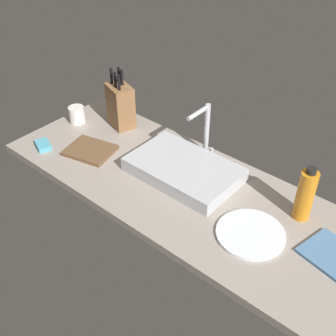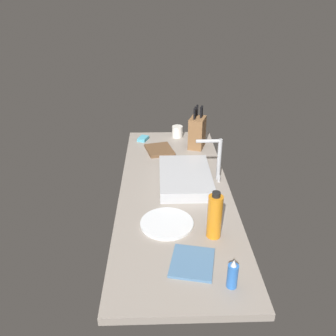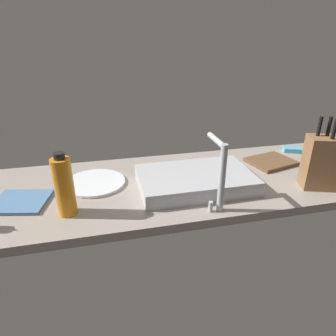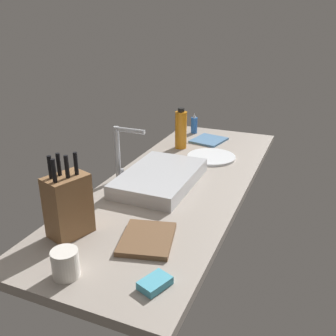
{
  "view_description": "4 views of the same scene",
  "coord_description": "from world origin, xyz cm",
  "px_view_note": "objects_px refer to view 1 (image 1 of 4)",
  "views": [
    {
      "loc": [
        82.62,
        -110.26,
        119.66
      ],
      "look_at": [
        -7.85,
        -4.12,
        13.39
      ],
      "focal_mm": 46.06,
      "sensor_mm": 36.0,
      "label": 1
    },
    {
      "loc": [
        171.97,
        -9.24,
        105.59
      ],
      "look_at": [
        -6.45,
        -3.75,
        13.47
      ],
      "focal_mm": 37.7,
      "sensor_mm": 36.0,
      "label": 2
    },
    {
      "loc": [
        28.31,
        110.7,
        61.84
      ],
      "look_at": [
        2.97,
        2.35,
        11.34
      ],
      "focal_mm": 31.46,
      "sensor_mm": 36.0,
      "label": 3
    },
    {
      "loc": [
        -148.36,
        -56.15,
        73.97
      ],
      "look_at": [
        -7.53,
        2.58,
        11.75
      ],
      "focal_mm": 39.85,
      "sensor_mm": 36.0,
      "label": 4
    }
  ],
  "objects_px": {
    "faucet": "(205,126)",
    "knife_block": "(120,105)",
    "water_bottle": "(305,195)",
    "dinner_plate": "(250,234)",
    "sink_basin": "(184,169)",
    "coffee_mug": "(77,115)",
    "cutting_board": "(90,150)",
    "dish_sponge": "(43,145)",
    "dish_towel": "(333,255)"
  },
  "relations": [
    {
      "from": "sink_basin",
      "to": "faucet",
      "type": "bearing_deg",
      "value": 98.69
    },
    {
      "from": "dinner_plate",
      "to": "dish_towel",
      "type": "xyz_separation_m",
      "value": [
        0.27,
        0.1,
        0.0
      ]
    },
    {
      "from": "knife_block",
      "to": "dinner_plate",
      "type": "distance_m",
      "value": 0.95
    },
    {
      "from": "dinner_plate",
      "to": "dish_sponge",
      "type": "xyz_separation_m",
      "value": [
        -1.05,
        -0.15,
        0.01
      ]
    },
    {
      "from": "faucet",
      "to": "knife_block",
      "type": "bearing_deg",
      "value": -172.78
    },
    {
      "from": "dinner_plate",
      "to": "coffee_mug",
      "type": "relative_size",
      "value": 3.02
    },
    {
      "from": "water_bottle",
      "to": "faucet",
      "type": "bearing_deg",
      "value": 170.8
    },
    {
      "from": "faucet",
      "to": "dish_sponge",
      "type": "xyz_separation_m",
      "value": [
        -0.61,
        -0.45,
        -0.14
      ]
    },
    {
      "from": "sink_basin",
      "to": "coffee_mug",
      "type": "height_order",
      "value": "coffee_mug"
    },
    {
      "from": "dinner_plate",
      "to": "dish_sponge",
      "type": "relative_size",
      "value": 2.86
    },
    {
      "from": "dinner_plate",
      "to": "sink_basin",
      "type": "bearing_deg",
      "value": 163.96
    },
    {
      "from": "cutting_board",
      "to": "dish_towel",
      "type": "xyz_separation_m",
      "value": [
        1.13,
        0.13,
        -0.0
      ]
    },
    {
      "from": "knife_block",
      "to": "water_bottle",
      "type": "xyz_separation_m",
      "value": [
        1.01,
        -0.03,
        -0.0
      ]
    },
    {
      "from": "cutting_board",
      "to": "dinner_plate",
      "type": "distance_m",
      "value": 0.85
    },
    {
      "from": "dish_towel",
      "to": "sink_basin",
      "type": "bearing_deg",
      "value": 178.23
    },
    {
      "from": "faucet",
      "to": "water_bottle",
      "type": "relative_size",
      "value": 1.09
    },
    {
      "from": "water_bottle",
      "to": "dish_towel",
      "type": "bearing_deg",
      "value": -32.19
    },
    {
      "from": "cutting_board",
      "to": "dinner_plate",
      "type": "relative_size",
      "value": 0.82
    },
    {
      "from": "dish_sponge",
      "to": "dinner_plate",
      "type": "bearing_deg",
      "value": 7.99
    },
    {
      "from": "dinner_plate",
      "to": "water_bottle",
      "type": "bearing_deg",
      "value": 66.09
    },
    {
      "from": "cutting_board",
      "to": "dish_sponge",
      "type": "height_order",
      "value": "dish_sponge"
    },
    {
      "from": "faucet",
      "to": "dish_sponge",
      "type": "height_order",
      "value": "faucet"
    },
    {
      "from": "sink_basin",
      "to": "cutting_board",
      "type": "height_order",
      "value": "sink_basin"
    },
    {
      "from": "sink_basin",
      "to": "knife_block",
      "type": "height_order",
      "value": "knife_block"
    },
    {
      "from": "water_bottle",
      "to": "dinner_plate",
      "type": "distance_m",
      "value": 0.25
    },
    {
      "from": "water_bottle",
      "to": "coffee_mug",
      "type": "distance_m",
      "value": 1.21
    },
    {
      "from": "cutting_board",
      "to": "coffee_mug",
      "type": "distance_m",
      "value": 0.29
    },
    {
      "from": "knife_block",
      "to": "dish_towel",
      "type": "distance_m",
      "value": 1.2
    },
    {
      "from": "faucet",
      "to": "dish_sponge",
      "type": "distance_m",
      "value": 0.77
    },
    {
      "from": "faucet",
      "to": "dinner_plate",
      "type": "bearing_deg",
      "value": -34.1
    },
    {
      "from": "dinner_plate",
      "to": "dish_towel",
      "type": "height_order",
      "value": "same"
    },
    {
      "from": "water_bottle",
      "to": "dish_sponge",
      "type": "xyz_separation_m",
      "value": [
        -1.15,
        -0.36,
        -0.1
      ]
    },
    {
      "from": "knife_block",
      "to": "dinner_plate",
      "type": "xyz_separation_m",
      "value": [
        0.91,
        -0.24,
        -0.11
      ]
    },
    {
      "from": "cutting_board",
      "to": "dinner_plate",
      "type": "bearing_deg",
      "value": 1.9
    },
    {
      "from": "faucet",
      "to": "cutting_board",
      "type": "relative_size",
      "value": 1.21
    },
    {
      "from": "dish_towel",
      "to": "coffee_mug",
      "type": "height_order",
      "value": "coffee_mug"
    },
    {
      "from": "knife_block",
      "to": "cutting_board",
      "type": "bearing_deg",
      "value": -58.36
    },
    {
      "from": "knife_block",
      "to": "dish_towel",
      "type": "relative_size",
      "value": 1.5
    },
    {
      "from": "cutting_board",
      "to": "water_bottle",
      "type": "distance_m",
      "value": 0.98
    },
    {
      "from": "sink_basin",
      "to": "knife_block",
      "type": "xyz_separation_m",
      "value": [
        -0.5,
        0.12,
        0.08
      ]
    },
    {
      "from": "faucet",
      "to": "water_bottle",
      "type": "xyz_separation_m",
      "value": [
        0.53,
        -0.09,
        -0.04
      ]
    },
    {
      "from": "coffee_mug",
      "to": "knife_block",
      "type": "bearing_deg",
      "value": 33.04
    },
    {
      "from": "sink_basin",
      "to": "knife_block",
      "type": "bearing_deg",
      "value": 166.64
    },
    {
      "from": "sink_basin",
      "to": "dish_towel",
      "type": "xyz_separation_m",
      "value": [
        0.69,
        -0.02,
        -0.02
      ]
    },
    {
      "from": "knife_block",
      "to": "dish_sponge",
      "type": "height_order",
      "value": "knife_block"
    },
    {
      "from": "dinner_plate",
      "to": "dish_sponge",
      "type": "bearing_deg",
      "value": -172.01
    },
    {
      "from": "faucet",
      "to": "dish_towel",
      "type": "height_order",
      "value": "faucet"
    },
    {
      "from": "sink_basin",
      "to": "knife_block",
      "type": "relative_size",
      "value": 1.59
    },
    {
      "from": "dinner_plate",
      "to": "dish_towel",
      "type": "bearing_deg",
      "value": 19.49
    },
    {
      "from": "faucet",
      "to": "cutting_board",
      "type": "height_order",
      "value": "faucet"
    }
  ]
}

